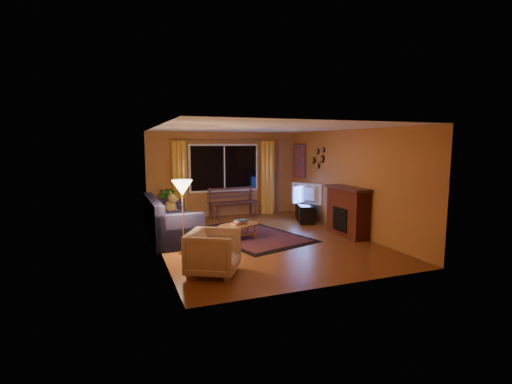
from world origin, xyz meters
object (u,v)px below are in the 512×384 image
object	(u,v)px
bench	(233,210)
floor_lamp	(183,217)
armchair	(213,250)
tv_console	(304,212)
coffee_table	(238,232)
sofa	(171,218)

from	to	relation	value
bench	floor_lamp	size ratio (longest dim) A/B	1.01
floor_lamp	bench	bearing A→B (deg)	57.80
armchair	tv_console	world-z (taller)	armchair
floor_lamp	tv_console	world-z (taller)	floor_lamp
bench	tv_console	distance (m)	2.12
armchair	coffee_table	bearing A→B (deg)	0.72
armchair	floor_lamp	distance (m)	1.41
sofa	tv_console	bearing A→B (deg)	8.49
tv_console	coffee_table	bearing A→B (deg)	-130.25
sofa	floor_lamp	bearing A→B (deg)	-89.34
bench	sofa	distance (m)	2.81
coffee_table	bench	bearing A→B (deg)	75.27
bench	floor_lamp	world-z (taller)	floor_lamp
bench	coffee_table	bearing A→B (deg)	-110.38
armchair	coffee_table	world-z (taller)	armchair
armchair	floor_lamp	world-z (taller)	floor_lamp
sofa	floor_lamp	xyz separation A→B (m)	(0.04, -1.32, 0.26)
bench	sofa	bearing A→B (deg)	-143.16
sofa	floor_lamp	size ratio (longest dim) A/B	1.59
bench	tv_console	size ratio (longest dim) A/B	1.27
coffee_table	tv_console	size ratio (longest dim) A/B	0.85
coffee_table	tv_console	bearing A→B (deg)	29.17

